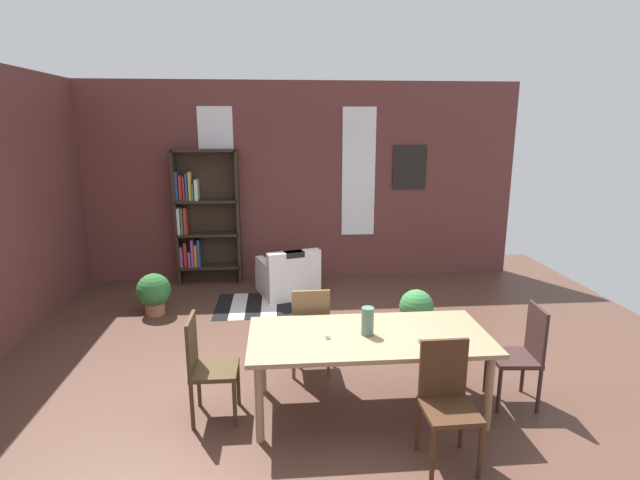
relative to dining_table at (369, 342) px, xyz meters
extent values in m
plane|color=#50352A|center=(-0.60, 0.44, -0.67)|extent=(9.46, 9.46, 0.00)
cube|color=brown|center=(-0.60, 4.14, 0.95)|extent=(7.59, 0.12, 3.24)
cube|color=white|center=(-1.75, 4.07, 1.11)|extent=(0.55, 0.02, 2.10)
cube|color=white|center=(0.55, 4.07, 1.11)|extent=(0.55, 0.02, 2.10)
cube|color=#977656|center=(0.00, 0.00, 0.05)|extent=(2.13, 0.98, 0.04)
cylinder|color=#977656|center=(-0.96, -0.39, -0.32)|extent=(0.07, 0.07, 0.70)
cylinder|color=#977656|center=(0.96, -0.39, -0.32)|extent=(0.07, 0.07, 0.70)
cylinder|color=#977656|center=(-0.96, 0.39, -0.32)|extent=(0.07, 0.07, 0.70)
cylinder|color=#977656|center=(0.96, 0.39, -0.32)|extent=(0.07, 0.07, 0.70)
cylinder|color=#4C7266|center=(-0.01, 0.00, 0.20)|extent=(0.11, 0.11, 0.25)
cylinder|color=silver|center=(-0.37, -0.05, 0.09)|extent=(0.04, 0.04, 0.04)
cylinder|color=silver|center=(0.40, -0.20, 0.10)|extent=(0.04, 0.04, 0.05)
cylinder|color=silver|center=(0.68, -0.18, 0.09)|extent=(0.04, 0.04, 0.03)
cube|color=#41301B|center=(-1.36, 0.00, -0.22)|extent=(0.40, 0.40, 0.04)
cube|color=#41301B|center=(-1.55, 0.00, 0.03)|extent=(0.03, 0.38, 0.50)
cylinder|color=#41301B|center=(-1.19, -0.18, -0.45)|extent=(0.04, 0.04, 0.43)
cylinder|color=#41301B|center=(-1.18, 0.18, -0.45)|extent=(0.04, 0.04, 0.43)
cylinder|color=#41301B|center=(-1.55, -0.18, -0.45)|extent=(0.04, 0.04, 0.43)
cylinder|color=#41301B|center=(-1.54, 0.18, -0.45)|extent=(0.04, 0.04, 0.43)
cube|color=brown|center=(-0.48, 0.79, -0.22)|extent=(0.41, 0.41, 0.04)
cube|color=brown|center=(-0.47, 0.61, 0.03)|extent=(0.38, 0.04, 0.50)
cylinder|color=brown|center=(-0.30, 0.98, -0.45)|extent=(0.04, 0.04, 0.43)
cylinder|color=brown|center=(-0.66, 0.97, -0.45)|extent=(0.04, 0.04, 0.43)
cylinder|color=brown|center=(-0.30, 0.62, -0.45)|extent=(0.04, 0.04, 0.43)
cylinder|color=brown|center=(-0.66, 0.61, -0.45)|extent=(0.04, 0.04, 0.43)
cube|color=#372221|center=(1.36, 0.00, -0.22)|extent=(0.43, 0.43, 0.04)
cube|color=#372221|center=(1.55, -0.02, 0.03)|extent=(0.06, 0.38, 0.50)
cylinder|color=#372221|center=(1.20, 0.19, -0.45)|extent=(0.04, 0.04, 0.43)
cylinder|color=#372221|center=(1.17, -0.16, -0.45)|extent=(0.04, 0.04, 0.43)
cylinder|color=#372221|center=(1.56, 0.16, -0.45)|extent=(0.04, 0.04, 0.43)
cylinder|color=#372221|center=(1.53, -0.19, -0.45)|extent=(0.04, 0.04, 0.43)
cube|color=#402616|center=(0.48, -0.79, -0.22)|extent=(0.41, 0.41, 0.04)
cube|color=#402616|center=(0.48, -0.61, 0.03)|extent=(0.38, 0.04, 0.50)
cylinder|color=#402616|center=(0.30, -0.98, -0.45)|extent=(0.04, 0.04, 0.43)
cylinder|color=#402616|center=(0.66, -0.97, -0.45)|extent=(0.04, 0.04, 0.43)
cylinder|color=#402616|center=(0.30, -0.62, -0.45)|extent=(0.04, 0.04, 0.43)
cylinder|color=#402616|center=(0.66, -0.61, -0.45)|extent=(0.04, 0.04, 0.43)
cube|color=#2D2319|center=(-2.41, 3.89, 0.42)|extent=(0.04, 0.28, 2.18)
cube|color=#2D2319|center=(-1.43, 3.89, 0.42)|extent=(0.04, 0.28, 2.18)
cube|color=#2D2319|center=(-1.92, 4.02, 0.42)|extent=(1.02, 0.01, 2.18)
cube|color=#2D2319|center=(-1.92, 3.89, -0.39)|extent=(0.98, 0.28, 0.04)
cube|color=#8C4C8C|center=(-2.36, 3.89, -0.21)|extent=(0.05, 0.19, 0.33)
cube|color=#B22D28|center=(-2.30, 3.89, -0.18)|extent=(0.05, 0.17, 0.39)
cube|color=#8C4C8C|center=(-2.24, 3.89, -0.25)|extent=(0.04, 0.20, 0.25)
cube|color=#8C4C8C|center=(-2.18, 3.89, -0.15)|extent=(0.04, 0.24, 0.45)
cube|color=orange|center=(-2.14, 3.89, -0.19)|extent=(0.04, 0.19, 0.36)
cube|color=#284C8C|center=(-2.09, 3.89, -0.15)|extent=(0.04, 0.19, 0.44)
cube|color=#2D2319|center=(-1.92, 3.89, 0.15)|extent=(0.98, 0.28, 0.04)
cube|color=white|center=(-2.37, 3.89, 0.38)|extent=(0.04, 0.23, 0.42)
cube|color=#33724C|center=(-2.32, 3.89, 0.38)|extent=(0.03, 0.17, 0.41)
cube|color=#B22D28|center=(-2.27, 3.89, 0.38)|extent=(0.05, 0.17, 0.43)
cube|color=#2D2319|center=(-1.92, 3.89, 0.70)|extent=(0.98, 0.28, 0.04)
cube|color=#284C8C|center=(-2.37, 3.89, 0.94)|extent=(0.04, 0.16, 0.45)
cube|color=#B22D28|center=(-2.31, 3.89, 0.91)|extent=(0.05, 0.14, 0.39)
cube|color=#B22D28|center=(-2.26, 3.89, 0.91)|extent=(0.03, 0.16, 0.38)
cube|color=#284C8C|center=(-2.21, 3.89, 0.93)|extent=(0.03, 0.19, 0.42)
cube|color=gold|center=(-2.16, 3.89, 0.94)|extent=(0.04, 0.18, 0.45)
cube|color=#33724C|center=(-2.12, 3.89, 0.84)|extent=(0.03, 0.21, 0.25)
cube|color=white|center=(-2.07, 3.89, 0.88)|extent=(0.05, 0.23, 0.33)
cube|color=#2D2319|center=(-1.92, 3.89, 1.49)|extent=(0.98, 0.28, 0.04)
cube|color=white|center=(-0.67, 3.23, -0.47)|extent=(1.01, 1.01, 0.40)
cube|color=white|center=(-0.57, 2.92, -0.09)|extent=(0.81, 0.40, 0.35)
cube|color=white|center=(-0.34, 3.33, -0.19)|extent=(0.33, 0.72, 0.15)
cube|color=white|center=(-0.99, 3.12, -0.19)|extent=(0.33, 0.72, 0.15)
cube|color=black|center=(-0.57, 2.92, 0.04)|extent=(0.32, 0.25, 0.08)
cylinder|color=#9E6042|center=(0.93, 1.71, -0.59)|extent=(0.28, 0.28, 0.15)
sphere|color=#387F42|center=(0.93, 1.71, -0.35)|extent=(0.43, 0.43, 0.43)
cylinder|color=#9E6042|center=(-2.50, 2.53, -0.58)|extent=(0.26, 0.26, 0.17)
sphere|color=#2D6B33|center=(-2.50, 2.53, -0.32)|extent=(0.46, 0.46, 0.46)
cube|color=black|center=(-1.60, 2.74, -0.66)|extent=(0.22, 1.06, 0.01)
cube|color=silver|center=(-1.38, 2.74, -0.66)|extent=(0.22, 1.06, 0.01)
cube|color=black|center=(-1.16, 2.74, -0.66)|extent=(0.22, 1.06, 0.01)
cube|color=silver|center=(-0.94, 2.74, -0.66)|extent=(0.22, 1.06, 0.01)
cube|color=black|center=(-0.73, 2.74, -0.66)|extent=(0.22, 1.06, 0.01)
cube|color=silver|center=(-0.51, 2.74, -0.66)|extent=(0.22, 1.06, 0.01)
cube|color=black|center=(-0.29, 2.74, -0.66)|extent=(0.22, 1.06, 0.01)
cube|color=black|center=(1.41, 4.06, 1.20)|extent=(0.56, 0.03, 0.72)
camera|label=1|loc=(-0.78, -3.99, 1.89)|focal=27.51mm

